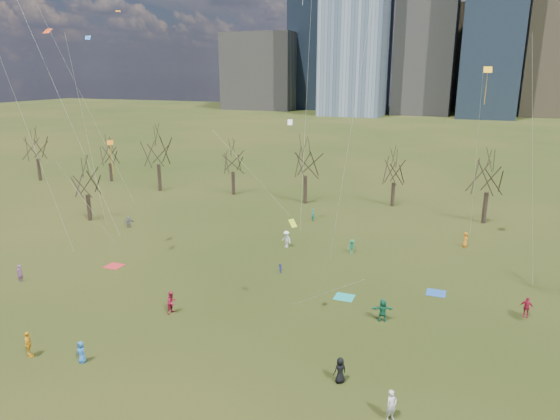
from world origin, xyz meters
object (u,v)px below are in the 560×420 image
(person_0, at_px, (81,352))
(person_2, at_px, (172,302))
(blanket_navy, at_px, (436,293))
(blanket_teal, at_px, (344,297))
(person_4, at_px, (28,344))
(blanket_crimson, at_px, (114,266))
(person_1, at_px, (391,405))

(person_0, height_order, person_2, person_2)
(blanket_navy, bearing_deg, blanket_teal, -152.82)
(blanket_teal, height_order, blanket_navy, same)
(person_2, height_order, person_4, person_4)
(blanket_crimson, bearing_deg, person_1, -23.71)
(blanket_navy, relative_size, person_1, 0.87)
(blanket_crimson, distance_m, person_4, 16.10)
(blanket_teal, height_order, person_2, person_2)
(blanket_navy, bearing_deg, person_0, -136.99)
(blanket_teal, distance_m, person_1, 15.39)
(person_0, height_order, person_4, person_4)
(person_0, distance_m, person_1, 19.88)
(blanket_teal, xyz_separation_m, blanket_crimson, (-22.78, -1.37, 0.00))
(blanket_teal, height_order, person_1, person_1)
(blanket_teal, bearing_deg, person_4, -136.49)
(person_1, height_order, person_2, person_1)
(blanket_teal, height_order, person_0, person_0)
(blanket_teal, height_order, blanket_crimson, same)
(person_0, distance_m, person_2, 8.25)
(blanket_crimson, xyz_separation_m, person_0, (9.12, -14.38, 0.74))
(person_0, distance_m, person_4, 3.82)
(blanket_crimson, relative_size, person_2, 0.87)
(blanket_crimson, distance_m, person_2, 12.53)
(person_2, bearing_deg, blanket_navy, -47.84)
(blanket_navy, distance_m, blanket_crimson, 30.37)
(person_1, relative_size, person_4, 1.00)
(blanket_navy, height_order, person_0, person_0)
(person_0, xyz_separation_m, person_4, (-3.74, -0.76, 0.17))
(person_2, xyz_separation_m, person_4, (-5.40, -8.83, 0.01))
(person_1, bearing_deg, person_4, 135.79)
(blanket_teal, xyz_separation_m, person_2, (-11.99, -7.68, 0.90))
(person_4, bearing_deg, blanket_crimson, -24.98)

